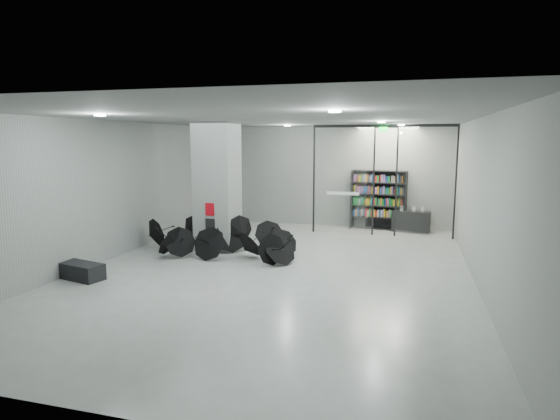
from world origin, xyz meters
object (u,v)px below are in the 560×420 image
(column, at_px, (217,186))
(bench, at_px, (80,271))
(shop_counter, at_px, (411,221))
(bookshelf, at_px, (379,200))
(umbrella_cluster, at_px, (224,244))

(column, height_order, bench, column)
(column, relative_size, bench, 3.17)
(shop_counter, bearing_deg, column, -130.09)
(bench, height_order, bookshelf, bookshelf)
(bench, relative_size, shop_counter, 0.94)
(column, xyz_separation_m, bench, (-2.00, -4.08, -1.80))
(column, distance_m, umbrella_cluster, 1.89)
(shop_counter, distance_m, umbrella_cluster, 7.53)
(column, xyz_separation_m, shop_counter, (5.96, 4.46, -1.60))
(bench, height_order, shop_counter, shop_counter)
(bookshelf, height_order, umbrella_cluster, bookshelf)
(column, height_order, shop_counter, column)
(bookshelf, bearing_deg, shop_counter, -3.56)
(bookshelf, bearing_deg, umbrella_cluster, -118.45)
(column, bearing_deg, umbrella_cluster, -55.59)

